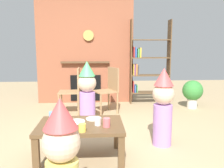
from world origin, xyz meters
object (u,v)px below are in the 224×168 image
Objects in this scene: paper_cup_near_left at (52,116)px; paper_plate_rear at (94,119)px; child_in_pink at (163,105)px; dining_chair_left at (74,88)px; child_by_the_chairs at (87,92)px; birthday_cake_slice at (65,124)px; paper_cup_near_right at (98,121)px; paper_cup_center at (82,128)px; potted_plant_tall at (193,92)px; dining_chair_middle at (109,87)px; child_with_cone_hat at (62,162)px; coffee_table at (81,130)px; paper_plate_front at (76,122)px; paper_cup_far_left at (107,123)px; bookshelf at (146,65)px.

paper_plate_rear is at bearing -0.57° from paper_cup_near_left.
child_in_pink is 2.05m from dining_chair_left.
child_by_the_chairs reaches higher than dining_chair_left.
birthday_cake_slice is (0.19, -0.28, -0.02)m from paper_cup_near_left.
paper_plate_rear is (-0.05, 0.24, -0.04)m from paper_cup_near_right.
child_in_pink is 0.96× the size of child_by_the_chairs.
paper_cup_near_left is 1.14× the size of paper_cup_near_right.
potted_plant_tall is at bearing 48.82° from paper_cup_center.
dining_chair_middle reaches higher than paper_cup_center.
dining_chair_left is at bearing 6.58° from child_with_cone_hat.
dining_chair_middle is at bearing 77.66° from coffee_table.
paper_cup_near_right is 0.42× the size of paper_plate_front.
child_with_cone_hat is (-0.21, -1.27, 0.08)m from paper_plate_rear.
paper_cup_center is 0.15× the size of potted_plant_tall.
paper_cup_near_right is at bearing -23.33° from paper_cup_near_left.
child_by_the_chairs is at bearing 68.94° from paper_cup_near_left.
dining_chair_left reaches higher than paper_cup_center.
potted_plant_tall reaches higher than paper_cup_far_left.
bookshelf is 1.76× the size of child_by_the_chairs.
paper_cup_center is at bearing -74.20° from paper_plate_front.
paper_plate_front is at bearing -4.12° from child_in_pink.
child_with_cone_hat is (-0.06, -1.09, 0.15)m from coffee_table.
dining_chair_middle is (0.44, 1.99, 0.15)m from coffee_table.
dining_chair_middle is at bearing -87.68° from child_in_pink.
child_with_cone_hat is (0.11, -1.00, 0.05)m from birthday_cake_slice.
bookshelf is at bearing -16.61° from child_with_cone_hat.
paper_cup_center is 2.22m from dining_chair_left.
bookshelf is at bearing 142.60° from child_by_the_chairs.
potted_plant_tall is (2.29, 3.34, -0.16)m from child_with_cone_hat.
potted_plant_tall is (2.19, 1.04, -0.21)m from child_by_the_chairs.
child_in_pink is (1.12, 0.29, 0.11)m from paper_plate_front.
child_by_the_chairs is at bearing -58.16° from child_in_pink.
dining_chair_left is 1.51× the size of potted_plant_tall.
dining_chair_left is (-0.08, 2.04, 0.04)m from birthday_cake_slice.
paper_cup_center is 0.34m from paper_plate_front.
child_by_the_chairs reaches higher than paper_cup_far_left.
child_by_the_chairs is (0.20, 1.30, 0.10)m from birthday_cake_slice.
dining_chair_left reaches higher than paper_plate_rear.
child_with_cone_hat is at bearing -0.62° from child_by_the_chairs.
coffee_table is at bearing -131.05° from paper_plate_rear.
dining_chair_left is (-0.28, 2.20, 0.04)m from paper_cup_center.
paper_cup_near_left reaches higher than paper_plate_rear.
paper_cup_center is 0.46× the size of paper_plate_rear.
child_with_cone_hat is 1.63× the size of potted_plant_tall.
paper_cup_near_left is at bearing 179.43° from paper_plate_rear.
child_with_cone_hat is at bearing 55.53° from dining_chair_middle.
birthday_cake_slice is (-0.11, -0.17, 0.03)m from paper_plate_front.
child_by_the_chairs reaches higher than paper_cup_center.
paper_plate_rear is at bearing 101.66° from paper_cup_near_right.
paper_plate_rear is 1.84m from dining_chair_middle.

